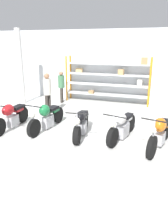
{
  "coord_description": "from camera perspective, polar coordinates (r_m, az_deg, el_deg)",
  "views": [
    {
      "loc": [
        2.24,
        -6.25,
        2.91
      ],
      "look_at": [
        0.0,
        0.4,
        0.7
      ],
      "focal_mm": 35.0,
      "sensor_mm": 36.0,
      "label": 1
    }
  ],
  "objects": [
    {
      "name": "ground_plane",
      "position": [
        7.25,
        -1.02,
        -6.19
      ],
      "size": [
        30.0,
        30.0,
        0.0
      ],
      "primitive_type": "plane",
      "color": "silver"
    },
    {
      "name": "back_wall",
      "position": [
        11.43,
        7.38,
        11.76
      ],
      "size": [
        30.0,
        0.08,
        3.6
      ],
      "color": "silver",
      "rests_on": "ground_plane"
    },
    {
      "name": "shelving_rack",
      "position": [
        11.16,
        6.33,
        8.69
      ],
      "size": [
        4.26,
        0.63,
        2.29
      ],
      "color": "orange",
      "rests_on": "ground_plane"
    },
    {
      "name": "support_pillar",
      "position": [
        11.23,
        -16.3,
        11.12
      ],
      "size": [
        0.28,
        0.28,
        3.6
      ],
      "color": "silver",
      "rests_on": "ground_plane"
    },
    {
      "name": "motorcycle_red",
      "position": [
        8.11,
        -18.56,
        -1.06
      ],
      "size": [
        0.59,
        2.01,
        1.04
      ],
      "rotation": [
        0.0,
        0.0,
        -1.55
      ],
      "color": "black",
      "rests_on": "ground_plane"
    },
    {
      "name": "motorcycle_green",
      "position": [
        7.7,
        -9.81,
        -1.18
      ],
      "size": [
        0.61,
        2.13,
        1.04
      ],
      "rotation": [
        0.0,
        0.0,
        -1.67
      ],
      "color": "black",
      "rests_on": "ground_plane"
    },
    {
      "name": "motorcycle_black",
      "position": [
        7.13,
        -0.76,
        -2.94
      ],
      "size": [
        0.7,
        1.98,
        0.98
      ],
      "rotation": [
        0.0,
        0.0,
        -1.42
      ],
      "color": "black",
      "rests_on": "ground_plane"
    },
    {
      "name": "motorcycle_white",
      "position": [
        6.98,
        9.9,
        -3.76
      ],
      "size": [
        0.81,
        1.98,
        0.96
      ],
      "rotation": [
        0.0,
        0.0,
        -1.81
      ],
      "color": "black",
      "rests_on": "ground_plane"
    },
    {
      "name": "motorcycle_orange",
      "position": [
        6.61,
        19.26,
        -5.05
      ],
      "size": [
        0.86,
        2.05,
        1.06
      ],
      "rotation": [
        0.0,
        0.0,
        -1.84
      ],
      "color": "black",
      "rests_on": "ground_plane"
    },
    {
      "name": "person_browsing",
      "position": [
        9.31,
        -9.53,
        5.61
      ],
      "size": [
        0.39,
        0.39,
        1.75
      ],
      "rotation": [
        0.0,
        0.0,
        2.89
      ],
      "color": "#38332D",
      "rests_on": "ground_plane"
    },
    {
      "name": "person_near_rack",
      "position": [
        11.17,
        -5.94,
        7.17
      ],
      "size": [
        0.38,
        0.38,
        1.59
      ],
      "rotation": [
        0.0,
        0.0,
        3.36
      ],
      "color": "#38332D",
      "rests_on": "ground_plane"
    }
  ]
}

